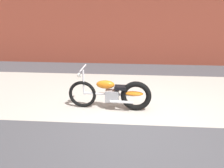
% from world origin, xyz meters
% --- Properties ---
extents(ground_plane, '(80.00, 80.00, 0.00)m').
position_xyz_m(ground_plane, '(0.00, 0.00, 0.00)').
color(ground_plane, '#47474C').
extents(sidewalk_slab, '(36.00, 3.50, 0.01)m').
position_xyz_m(sidewalk_slab, '(0.00, 1.75, 0.00)').
color(sidewalk_slab, '#B2ADA3').
rests_on(sidewalk_slab, ground).
extents(brick_building_wall, '(36.00, 0.50, 4.74)m').
position_xyz_m(brick_building_wall, '(0.00, 5.20, 2.37)').
color(brick_building_wall, brown).
rests_on(brick_building_wall, ground).
extents(motorcycle_orange, '(2.01, 0.58, 1.03)m').
position_xyz_m(motorcycle_orange, '(-0.44, 0.76, 0.40)').
color(motorcycle_orange, black).
rests_on(motorcycle_orange, ground).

